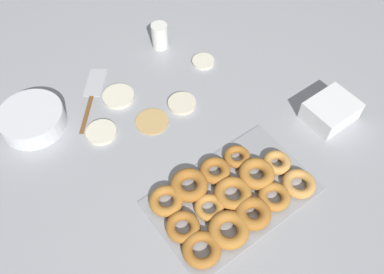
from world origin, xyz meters
The scene contains 11 objects.
ground_plane centered at (0.00, 0.00, 0.00)m, with size 3.00×3.00×0.00m, color #9EA0A5.
pancake_0 centered at (0.24, 0.18, 0.01)m, with size 0.08×0.08×0.01m, color silver.
pancake_1 centered at (-0.22, 0.12, 0.01)m, with size 0.10×0.10×0.01m, color silver.
pancake_2 centered at (0.06, 0.06, 0.01)m, with size 0.10×0.10×0.01m, color beige.
pancake_3 centered at (-0.06, 0.06, 0.00)m, with size 0.11×0.11×0.01m, color tan.
pancake_4 centered at (-0.10, 0.22, 0.01)m, with size 0.11×0.11×0.02m, color silver.
donut_tray centered at (-0.04, -0.31, 0.02)m, with size 0.47×0.29×0.04m.
batter_bowl centered at (-0.38, 0.28, 0.03)m, with size 0.21×0.21×0.06m.
container_stack centered at (0.41, -0.27, 0.03)m, with size 0.16×0.13×0.07m.
paper_cup centered at (0.17, 0.35, 0.05)m, with size 0.06×0.06×0.10m.
spatula centered at (-0.15, 0.31, 0.00)m, with size 0.22×0.25×0.01m.
Camera 1 is at (-0.45, -0.68, 1.04)m, focal length 38.00 mm.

